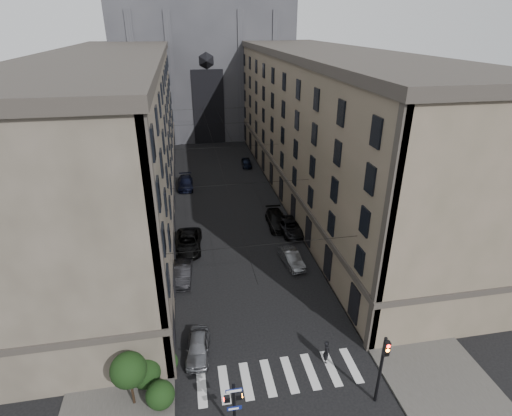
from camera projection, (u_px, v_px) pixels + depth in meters
sidewalk_left at (148, 203)px, 53.12m from camera, size 7.00×80.00×0.15m
sidewalk_right at (300, 192)px, 56.57m from camera, size 7.00×80.00×0.15m
zebra_crossing at (279, 376)px, 27.26m from camera, size 11.00×3.20×0.01m
building_left at (115, 136)px, 48.71m from camera, size 13.60×60.60×18.85m
building_right at (325, 126)px, 53.13m from camera, size 13.60×60.60×18.85m
gothic_tower at (202, 44)px, 82.05m from camera, size 35.00×23.00×58.00m
pedestrian_signal_left at (234, 404)px, 22.58m from camera, size 1.02×0.38×4.00m
traffic_light_right at (382, 363)px, 24.05m from camera, size 0.34×0.50×5.20m
shrub_cluster at (145, 375)px, 25.07m from camera, size 3.90×4.40×3.90m
tram_wires at (225, 148)px, 51.48m from camera, size 14.00×60.00×0.43m
car_left_near at (198, 347)px, 28.77m from camera, size 2.13×4.27×1.40m
car_left_midnear at (183, 273)px, 37.15m from camera, size 1.87×4.51×1.45m
car_left_midfar at (188, 242)px, 42.14m from camera, size 3.19×6.09×1.64m
car_left_far at (185, 183)px, 57.90m from camera, size 2.21×5.25×1.51m
car_right_near at (291, 258)px, 39.52m from camera, size 1.99×4.35×1.38m
car_right_midnear at (290, 227)px, 45.53m from camera, size 2.97×5.48×1.46m
car_right_midfar at (277, 220)px, 47.02m from camera, size 2.39×5.45×1.56m
car_right_far at (247, 163)px, 66.53m from camera, size 1.82×3.98×1.32m
pedestrian at (326, 352)px, 28.06m from camera, size 0.55×0.73×1.82m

